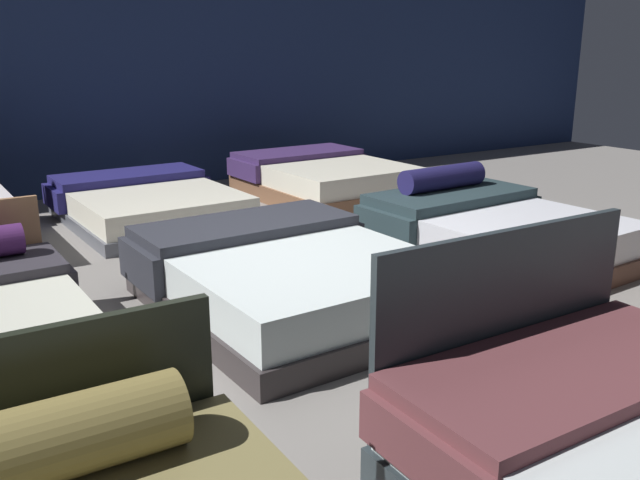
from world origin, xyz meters
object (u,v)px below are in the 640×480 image
(bed_7, at_px, (148,204))
(bed_8, at_px, (323,179))
(bed_5, at_px, (493,231))
(bed_4, at_px, (287,277))

(bed_7, bearing_deg, bed_8, -1.10)
(bed_5, distance_m, bed_8, 2.87)
(bed_5, relative_size, bed_7, 1.00)
(bed_5, relative_size, bed_8, 0.99)
(bed_5, bearing_deg, bed_4, 179.50)
(bed_4, relative_size, bed_5, 1.01)
(bed_5, bearing_deg, bed_7, 123.87)
(bed_7, bearing_deg, bed_5, -55.14)
(bed_5, distance_m, bed_7, 3.54)
(bed_4, relative_size, bed_7, 1.02)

